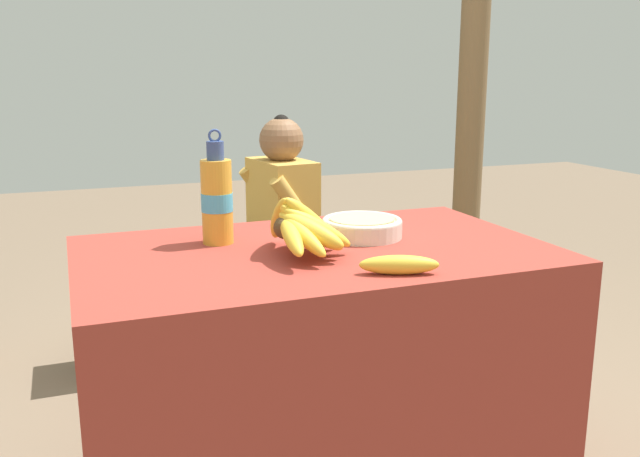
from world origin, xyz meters
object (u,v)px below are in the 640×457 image
water_bottle (217,199)px  seated_vendor (273,220)px  banana_bunch_green (173,257)px  serving_bowl (362,226)px  support_post_far (472,95)px  loose_banana_front (399,265)px  wooden_bench (260,278)px  banana_bunch_ripe (301,226)px

water_bottle → seated_vendor: water_bottle is taller
banana_bunch_green → serving_bowl: bearing=-71.5°
banana_bunch_green → support_post_far: 1.75m
serving_bowl → banana_bunch_green: bearing=108.5°
loose_banana_front → wooden_bench: (0.08, 1.47, -0.47)m
banana_bunch_green → seated_vendor: bearing=-5.0°
support_post_far → seated_vendor: bearing=-165.8°
seated_vendor → support_post_far: bearing=-173.9°
water_bottle → support_post_far: support_post_far is taller
support_post_far → serving_bowl: bearing=-132.1°
banana_bunch_ripe → water_bottle: size_ratio=1.07×
serving_bowl → banana_bunch_ripe: bearing=-150.6°
seated_vendor → loose_banana_front: bearing=76.6°
loose_banana_front → banana_bunch_green: size_ratio=0.63×
serving_bowl → seated_vendor: size_ratio=0.21×
serving_bowl → loose_banana_front: bearing=-100.8°
banana_bunch_ripe → wooden_bench: (0.23, 1.24, -0.52)m
water_bottle → support_post_far: bearing=38.4°
support_post_far → water_bottle: bearing=-141.6°
loose_banana_front → banana_bunch_green: loose_banana_front is taller
water_bottle → banana_bunch_ripe: bearing=-50.1°
serving_bowl → support_post_far: size_ratio=0.10×
water_bottle → wooden_bench: water_bottle is taller
water_bottle → banana_bunch_green: size_ratio=1.03×
loose_banana_front → seated_vendor: 1.45m
banana_bunch_ripe → loose_banana_front: (0.16, -0.23, -0.05)m
banana_bunch_ripe → seated_vendor: 1.26m
serving_bowl → wooden_bench: serving_bowl is taller
serving_bowl → loose_banana_front: size_ratio=1.20×
loose_banana_front → water_bottle: bearing=126.7°
wooden_bench → banana_bunch_green: size_ratio=4.99×
water_bottle → loose_banana_front: water_bottle is taller
support_post_far → loose_banana_front: bearing=-127.0°
loose_banana_front → seated_vendor: (0.13, 1.43, -0.20)m
loose_banana_front → support_post_far: (1.30, 1.73, 0.31)m
seated_vendor → banana_bunch_green: (-0.43, 0.04, -0.14)m
banana_bunch_ripe → wooden_bench: banana_bunch_ripe is taller
banana_bunch_ripe → serving_bowl: 0.26m
serving_bowl → seated_vendor: bearing=86.7°
seated_vendor → support_post_far: support_post_far is taller
water_bottle → seated_vendor: bearing=65.4°
banana_bunch_ripe → wooden_bench: size_ratio=0.22×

